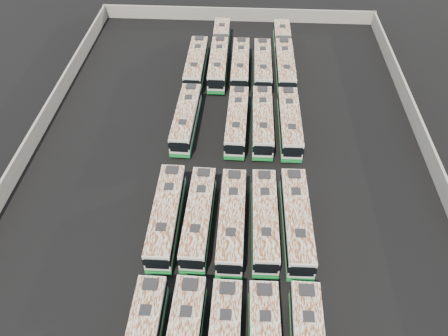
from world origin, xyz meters
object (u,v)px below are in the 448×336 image
at_px(bus_midback_far_left, 186,118).
at_px(bus_back_left, 220,53).
at_px(bus_midback_center, 237,121).
at_px(bus_midback_far_right, 289,123).
at_px(bus_midfront_far_right, 296,221).
at_px(bus_midfront_right, 265,220).
at_px(bus_back_far_right, 284,55).
at_px(bus_midback_right, 262,121).
at_px(bus_midfront_far_left, 166,215).
at_px(bus_midfront_left, 199,217).
at_px(bus_back_center, 240,65).
at_px(bus_back_right, 262,66).
at_px(bus_back_far_left, 196,64).
at_px(bus_midfront_center, 232,220).

height_order(bus_midback_far_left, bus_back_left, bus_midback_far_left).
distance_m(bus_midback_center, bus_midback_far_right, 6.17).
distance_m(bus_midfront_far_right, bus_midback_far_left, 19.17).
bearing_deg(bus_midfront_far_right, bus_midfront_right, 179.32).
xyz_separation_m(bus_midback_far_left, bus_midback_far_right, (12.20, -0.12, -0.00)).
height_order(bus_midback_far_left, bus_back_far_right, bus_back_far_right).
bearing_deg(bus_back_left, bus_midfront_right, -78.85).
distance_m(bus_midback_right, bus_back_left, 16.57).
distance_m(bus_midfront_right, bus_midback_right, 14.85).
distance_m(bus_midfront_far_right, bus_midback_right, 15.15).
relative_size(bus_midback_center, bus_midback_right, 0.99).
xyz_separation_m(bus_midfront_far_left, bus_midfront_left, (3.07, 0.01, -0.04)).
height_order(bus_midfront_right, bus_midback_far_right, bus_midback_far_right).
bearing_deg(bus_midback_right, bus_back_center, 102.98).
distance_m(bus_midfront_left, bus_midfront_far_right, 9.13).
bearing_deg(bus_midback_center, bus_midfront_far_right, -66.44).
height_order(bus_midfront_left, bus_back_far_right, bus_back_far_right).
height_order(bus_back_left, bus_back_right, bus_back_left).
bearing_deg(bus_back_center, bus_midback_far_right, -63.95).
relative_size(bus_back_far_left, bus_back_center, 1.03).
xyz_separation_m(bus_midback_far_left, bus_back_right, (9.12, 12.30, -0.02)).
bearing_deg(bus_midback_center, bus_midfront_center, -88.58).
distance_m(bus_midback_far_left, bus_midback_far_right, 12.21).
distance_m(bus_midfront_left, bus_midback_right, 16.03).
bearing_deg(bus_back_far_right, bus_midfront_left, -107.48).
bearing_deg(bus_midback_far_left, bus_back_left, 80.41).
xyz_separation_m(bus_back_center, bus_back_far_right, (6.12, 2.94, 0.03)).
bearing_deg(bus_midback_right, bus_midfront_far_left, -122.00).
distance_m(bus_midback_center, bus_back_center, 12.58).
bearing_deg(bus_midback_far_right, bus_back_far_right, 89.51).
distance_m(bus_midfront_far_left, bus_midfront_left, 3.07).
xyz_separation_m(bus_midfront_left, bus_midfront_right, (6.18, -0.02, 0.01)).
relative_size(bus_midfront_right, bus_back_far_right, 0.64).
height_order(bus_midfront_center, bus_back_center, bus_midfront_center).
xyz_separation_m(bus_midfront_right, bus_midback_center, (-3.11, 14.76, -0.01)).
bearing_deg(bus_midback_right, bus_back_far_right, 78.06).
height_order(bus_midfront_center, bus_midback_right, bus_midfront_center).
xyz_separation_m(bus_midfront_right, bus_back_far_right, (3.04, 30.28, 0.01)).
distance_m(bus_midfront_far_right, bus_midback_far_right, 14.75).
distance_m(bus_midfront_far_left, bus_back_left, 30.43).
distance_m(bus_back_right, bus_back_far_right, 4.35).
relative_size(bus_midback_far_right, bus_back_right, 1.01).
relative_size(bus_midback_right, bus_back_left, 0.64).
bearing_deg(bus_midfront_center, bus_back_left, 96.15).
height_order(bus_midback_far_left, bus_back_center, bus_midback_far_left).
relative_size(bus_midfront_far_left, bus_back_center, 1.03).
relative_size(bus_midfront_center, bus_midback_far_right, 1.00).
xyz_separation_m(bus_back_far_left, bus_back_far_right, (12.23, 3.14, -0.02)).
distance_m(bus_midfront_center, bus_midfront_far_right, 6.01).
relative_size(bus_midfront_far_left, bus_back_right, 1.02).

